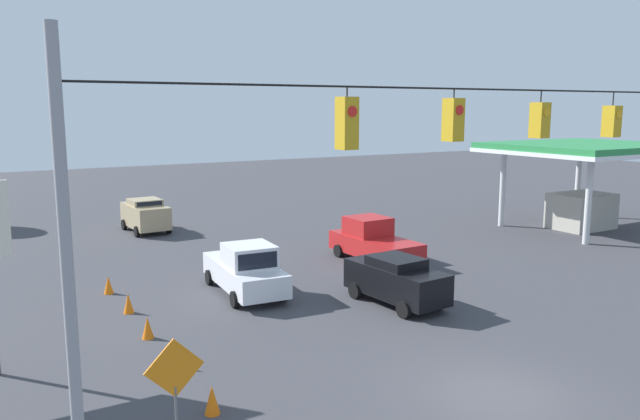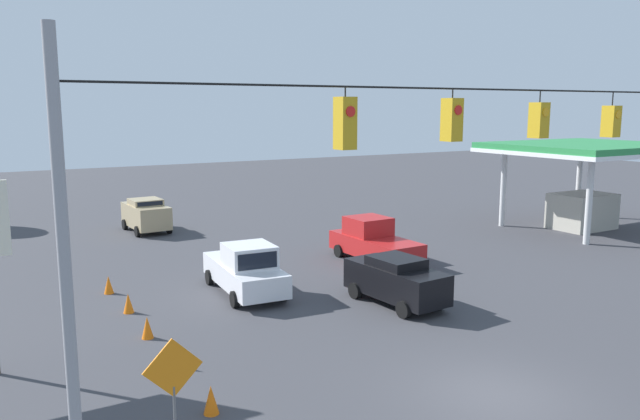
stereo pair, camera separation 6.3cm
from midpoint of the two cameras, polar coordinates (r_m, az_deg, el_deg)
ground_plane at (r=17.74m, az=15.84°, el=-15.97°), size 140.00×140.00×0.00m
overhead_signal_span at (r=15.52m, az=18.95°, el=1.93°), size 21.09×0.38×8.74m
pickup_truck_red_oncoming_far at (r=30.74m, az=4.99°, el=-2.88°), size 2.35×5.32×2.12m
sedan_black_crossing_near at (r=24.20m, az=7.02°, el=-6.33°), size 2.21×4.49×1.84m
sedan_tan_withflow_deep at (r=39.29m, az=-15.57°, el=-0.40°), size 2.26×4.14×2.01m
pickup_truck_white_withflow_mid at (r=25.54m, az=-6.75°, el=-5.46°), size 2.51×5.43×2.12m
traffic_cone_nearest at (r=16.27m, az=-9.82°, el=-16.72°), size 0.39×0.39×0.73m
traffic_cone_second at (r=19.08m, az=-13.19°, el=-12.80°), size 0.39×0.39×0.73m
traffic_cone_third at (r=21.49m, az=-15.43°, el=-10.32°), size 0.39×0.39×0.73m
traffic_cone_fourth at (r=24.21m, az=-17.05°, el=-8.15°), size 0.39×0.39×0.73m
traffic_cone_fifth at (r=26.87m, az=-18.70°, el=-6.49°), size 0.39×0.39×0.73m
gas_station at (r=41.75m, az=23.11°, el=3.67°), size 10.51×8.99×5.31m
work_zone_sign at (r=13.61m, az=-13.13°, el=-14.72°), size 1.27×0.06×2.84m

